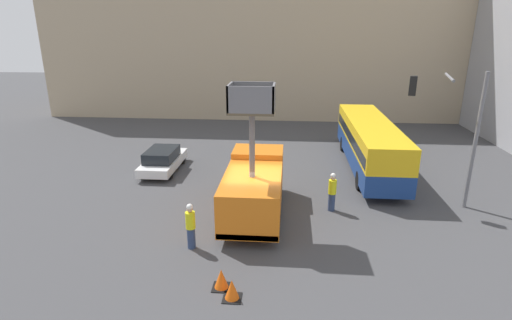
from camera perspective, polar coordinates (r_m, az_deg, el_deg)
The scene contains 10 objects.
ground_plane at distance 18.34m, azimuth -0.12°, elevation -8.62°, with size 120.00×120.00×0.00m, color #424244.
building_backdrop_far at distance 41.97m, azimuth 3.03°, elevation 17.76°, with size 44.00×10.00×15.83m.
utility_truck at distance 18.36m, azimuth -0.24°, elevation -3.56°, with size 2.50×6.49×6.21m.
city_bus at distance 25.44m, azimuth 15.90°, elevation 2.62°, with size 2.46×11.63×2.93m.
traffic_light_pole at distance 20.72m, azimuth 26.47°, elevation 5.37°, with size 3.20×2.95×6.50m.
road_worker_near_truck at distance 16.01m, azimuth -9.32°, elevation -9.29°, with size 0.38×0.38×1.90m.
road_worker_directing at distance 19.25m, azimuth 10.83°, elevation -4.49°, with size 0.38×0.38×1.89m.
traffic_cone_near_truck at distance 13.96m, azimuth -4.98°, elevation -16.60°, with size 0.62×0.62×0.70m.
traffic_cone_mid_road at distance 13.48m, azimuth -3.46°, elevation -18.04°, with size 0.60×0.60×0.69m.
parked_car_curbside at distance 24.87m, azimuth -13.17°, elevation 0.05°, with size 1.86×4.55×1.41m.
Camera 1 is at (1.41, -16.29, 8.31)m, focal length 28.00 mm.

